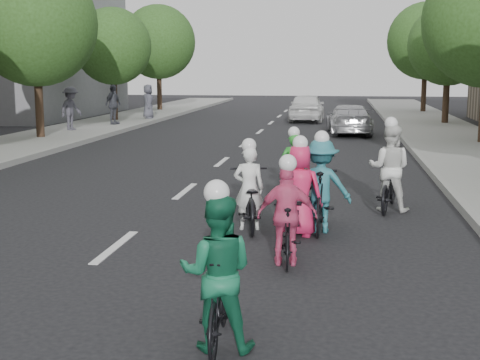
% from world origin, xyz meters
% --- Properties ---
extents(ground, '(120.00, 120.00, 0.00)m').
position_xyz_m(ground, '(0.00, 0.00, 0.00)').
color(ground, black).
rests_on(ground, ground).
extents(curb_left, '(0.18, 80.00, 0.18)m').
position_xyz_m(curb_left, '(-6.05, 10.00, 0.09)').
color(curb_left, '#999993').
rests_on(curb_left, ground).
extents(curb_right, '(0.18, 80.00, 0.18)m').
position_xyz_m(curb_right, '(6.05, 10.00, 0.09)').
color(curb_right, '#999993').
rests_on(curb_right, ground).
extents(bldg_sw, '(10.00, 14.00, 8.00)m').
position_xyz_m(bldg_sw, '(-16.00, 28.00, 4.00)').
color(bldg_sw, slate).
rests_on(bldg_sw, ground).
extents(tree_l_3, '(4.80, 4.80, 6.93)m').
position_xyz_m(tree_l_3, '(-8.20, 15.00, 4.52)').
color(tree_l_3, black).
rests_on(tree_l_3, ground).
extents(tree_l_4, '(4.00, 4.00, 5.97)m').
position_xyz_m(tree_l_4, '(-8.20, 24.00, 3.96)').
color(tree_l_4, black).
rests_on(tree_l_4, ground).
extents(tree_l_5, '(4.80, 4.80, 6.93)m').
position_xyz_m(tree_l_5, '(-8.20, 33.00, 4.52)').
color(tree_l_5, black).
rests_on(tree_l_5, ground).
extents(tree_r_2, '(4.00, 4.00, 5.97)m').
position_xyz_m(tree_r_2, '(8.80, 24.60, 3.96)').
color(tree_r_2, black).
rests_on(tree_r_2, ground).
extents(tree_r_3, '(4.80, 4.80, 6.93)m').
position_xyz_m(tree_r_3, '(8.80, 33.60, 4.52)').
color(tree_r_3, black).
rests_on(tree_r_3, ground).
extents(cyclist_0, '(0.97, 1.88, 1.90)m').
position_xyz_m(cyclist_0, '(4.56, 3.56, 0.68)').
color(cyclist_0, black).
rests_on(cyclist_0, ground).
extents(cyclist_1, '(0.65, 1.76, 1.60)m').
position_xyz_m(cyclist_1, '(2.57, 4.51, 0.58)').
color(cyclist_1, black).
rests_on(cyclist_1, ground).
extents(cyclist_2, '(0.82, 1.66, 1.77)m').
position_xyz_m(cyclist_2, '(2.34, -3.58, 0.66)').
color(cyclist_2, black).
rests_on(cyclist_2, ground).
extents(cyclist_3, '(1.07, 1.86, 1.79)m').
position_xyz_m(cyclist_3, '(3.24, 1.57, 0.70)').
color(cyclist_3, black).
rests_on(cyclist_3, ground).
extents(cyclist_4, '(1.02, 2.06, 1.64)m').
position_xyz_m(cyclist_4, '(1.98, 1.60, 0.57)').
color(cyclist_4, black).
rests_on(cyclist_4, ground).
extents(cyclist_5, '(0.90, 1.78, 1.74)m').
position_xyz_m(cyclist_5, '(2.89, 1.25, 0.60)').
color(cyclist_5, black).
rests_on(cyclist_5, ground).
extents(cyclist_6, '(0.90, 1.50, 1.64)m').
position_xyz_m(cyclist_6, '(2.82, -0.52, 0.60)').
color(cyclist_6, black).
rests_on(cyclist_6, ground).
extents(follow_car_lead, '(2.13, 4.56, 1.29)m').
position_xyz_m(follow_car_lead, '(3.97, 19.41, 0.64)').
color(follow_car_lead, '#B6B7BB').
rests_on(follow_car_lead, ground).
extents(follow_car_trail, '(1.83, 4.46, 1.52)m').
position_xyz_m(follow_car_trail, '(1.81, 26.31, 0.76)').
color(follow_car_trail, white).
rests_on(follow_car_trail, ground).
extents(spectator_0, '(1.05, 1.38, 1.89)m').
position_xyz_m(spectator_0, '(-8.13, 18.00, 1.10)').
color(spectator_0, '#464450').
rests_on(spectator_0, sidewalk_left).
extents(spectator_1, '(0.77, 1.21, 1.92)m').
position_xyz_m(spectator_1, '(-7.29, 21.16, 1.11)').
color(spectator_1, '#494B55').
rests_on(spectator_1, sidewalk_left).
extents(spectator_2, '(0.62, 0.92, 1.83)m').
position_xyz_m(spectator_2, '(-6.72, 25.21, 1.06)').
color(spectator_2, '#50505E').
rests_on(spectator_2, sidewalk_left).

